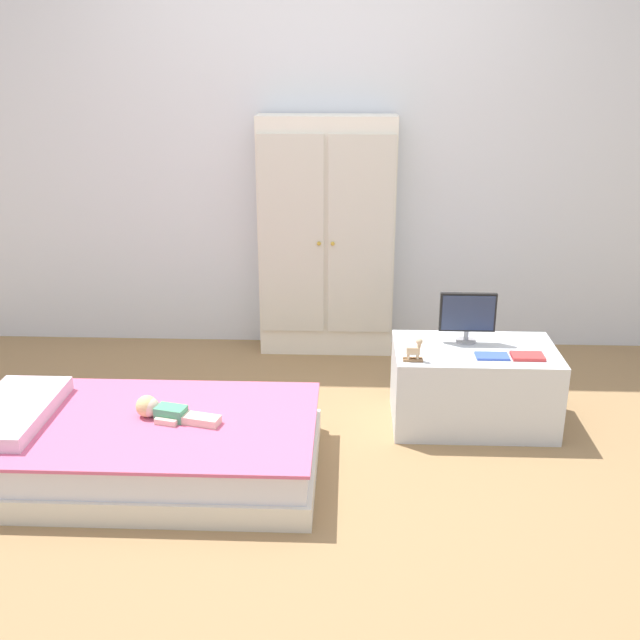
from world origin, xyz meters
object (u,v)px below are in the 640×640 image
Objects in this scene: bed at (144,446)px; book_red at (528,356)px; tv_stand at (473,386)px; book_blue at (492,356)px; rocking_horse_toy at (415,350)px; wardrobe at (327,238)px; tv_monitor at (468,314)px; doll at (162,410)px.

book_red reaches higher than bed.
book_blue reaches higher than tv_stand.
rocking_horse_toy is at bearing -171.35° from book_blue.
bed is at bearing -163.19° from rocking_horse_toy.
wardrobe reaches higher than tv_monitor.
book_blue is at bearing -62.95° from tv_monitor.
tv_monitor is (1.40, 0.59, 0.26)m from doll.
doll is at bearing -166.63° from book_red.
tv_stand is at bearing 19.21° from bed.
doll is (0.09, 0.03, 0.17)m from bed.
book_red is at bearing -25.60° from tv_stand.
wardrobe is (0.67, 1.45, 0.43)m from doll.
book_blue is 1.02× the size of book_red.
wardrobe is 1.80× the size of tv_stand.
rocking_horse_toy reaches higher than book_red.
wardrobe is 1.38m from book_blue.
doll is 1.53m from tv_stand.
tv_stand reaches higher than bed.
tv_monitor is (0.73, -0.87, -0.17)m from wardrobe.
wardrobe reaches higher than doll.
rocking_horse_toy is (1.21, 0.37, 0.33)m from bed.
book_red is at bearing -35.80° from tv_monitor.
tv_stand is 2.87× the size of tv_monitor.
rocking_horse_toy reaches higher than book_blue.
tv_monitor reaches higher than book_blue.
wardrobe is 1.32m from tv_stand.
rocking_horse_toy is at bearing -138.02° from tv_monitor.
bed is 0.19m from doll.
doll is 1.72m from book_red.
rocking_horse_toy is at bearing -174.01° from book_red.
book_blue is at bearing 14.80° from doll.
doll is at bearing -157.28° from tv_monitor.
book_blue is (0.82, -1.06, -0.31)m from wardrobe.
tv_stand is 7.00× the size of rocking_horse_toy.
tv_stand is (0.77, -0.95, -0.52)m from wardrobe.
doll is 2.50× the size of book_blue.
book_blue reaches higher than doll.
bed is 1.94× the size of tv_stand.
tv_monitor is 2.44× the size of rocking_horse_toy.
tv_monitor reaches higher than bed.
wardrobe is 5.17× the size of tv_monitor.
doll is 1.66m from wardrobe.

